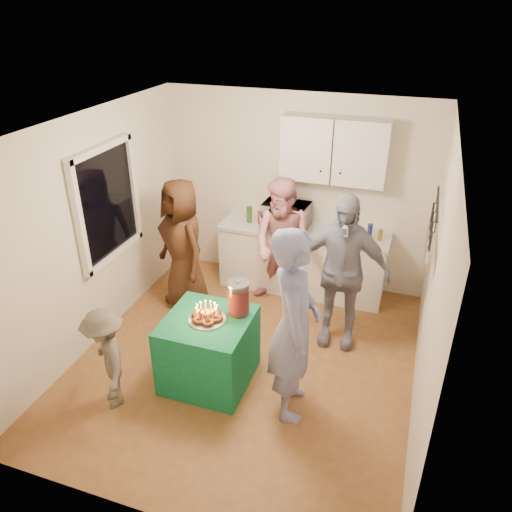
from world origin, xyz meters
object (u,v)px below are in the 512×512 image
(counter, at_px, (302,261))
(woman_back_right, at_px, (340,272))
(punch_jar, at_px, (238,299))
(child_near_left, at_px, (107,359))
(microwave, at_px, (286,215))
(man_birthday, at_px, (294,326))
(woman_back_left, at_px, (183,245))
(party_table, at_px, (209,350))
(woman_back_center, at_px, (283,245))

(counter, height_order, woman_back_right, woman_back_right)
(punch_jar, relative_size, child_near_left, 0.31)
(microwave, relative_size, man_birthday, 0.30)
(man_birthday, height_order, woman_back_right, man_birthday)
(woman_back_right, bearing_deg, woman_back_left, 172.98)
(microwave, relative_size, woman_back_left, 0.35)
(party_table, distance_m, woman_back_left, 1.61)
(man_birthday, height_order, woman_back_center, man_birthday)
(woman_back_right, bearing_deg, counter, 121.04)
(counter, height_order, woman_back_left, woman_back_left)
(woman_back_center, bearing_deg, party_table, -88.13)
(microwave, xyz_separation_m, child_near_left, (-1.00, -2.72, -0.53))
(punch_jar, distance_m, woman_back_center, 1.45)
(woman_back_center, height_order, woman_back_right, woman_back_right)
(counter, distance_m, child_near_left, 3.00)
(woman_back_left, bearing_deg, woman_back_center, 52.78)
(counter, relative_size, microwave, 3.71)
(woman_back_right, bearing_deg, punch_jar, -137.11)
(woman_back_left, bearing_deg, counter, 65.91)
(microwave, height_order, party_table, microwave)
(woman_back_center, xyz_separation_m, woman_back_right, (0.81, -0.56, 0.07))
(party_table, distance_m, child_near_left, 1.02)
(counter, height_order, child_near_left, child_near_left)
(counter, height_order, man_birthday, man_birthday)
(punch_jar, height_order, woman_back_left, woman_back_left)
(microwave, xyz_separation_m, woman_back_left, (-1.10, -0.84, -0.22))
(party_table, bearing_deg, man_birthday, -6.58)
(punch_jar, bearing_deg, man_birthday, -25.95)
(woman_back_right, distance_m, child_near_left, 2.61)
(microwave, distance_m, child_near_left, 2.95)
(woman_back_left, height_order, woman_back_right, woman_back_right)
(party_table, xyz_separation_m, punch_jar, (0.26, 0.22, 0.55))
(microwave, bearing_deg, child_near_left, -106.83)
(woman_back_right, bearing_deg, party_table, -138.28)
(party_table, distance_m, woman_back_right, 1.67)
(party_table, height_order, punch_jar, punch_jar)
(man_birthday, xyz_separation_m, child_near_left, (-1.70, -0.52, -0.43))
(man_birthday, xyz_separation_m, woman_back_right, (0.21, 1.22, -0.05))
(party_table, distance_m, punch_jar, 0.64)
(woman_back_center, relative_size, woman_back_right, 0.93)
(microwave, relative_size, child_near_left, 0.55)
(counter, xyz_separation_m, punch_jar, (-0.21, -1.88, 0.50))
(counter, xyz_separation_m, man_birthday, (0.46, -2.20, 0.54))
(woman_back_left, xyz_separation_m, child_near_left, (0.10, -1.88, -0.32))
(counter, bearing_deg, woman_back_right, -56.11)
(counter, relative_size, woman_back_left, 1.28)
(man_birthday, bearing_deg, woman_back_center, 4.26)
(man_birthday, relative_size, woman_back_right, 1.06)
(child_near_left, bearing_deg, party_table, 84.74)
(woman_back_left, bearing_deg, punch_jar, -8.62)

